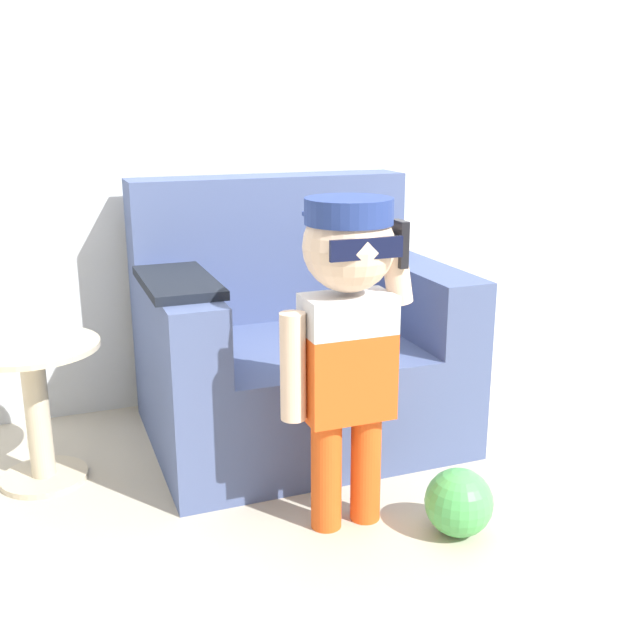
# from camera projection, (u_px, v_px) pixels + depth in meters

# --- Properties ---
(ground_plane) EXTENTS (10.00, 10.00, 0.00)m
(ground_plane) POSITION_uv_depth(u_px,v_px,m) (366.00, 450.00, 2.76)
(ground_plane) COLOR #BCB29E
(wall_back) EXTENTS (10.00, 0.05, 2.60)m
(wall_back) POSITION_uv_depth(u_px,v_px,m) (295.00, 86.00, 3.07)
(wall_back) COLOR silver
(wall_back) RESTS_ON ground_plane
(armchair) EXTENTS (1.12, 0.89, 0.96)m
(armchair) POSITION_uv_depth(u_px,v_px,m) (293.00, 346.00, 2.85)
(armchair) COLOR #475684
(armchair) RESTS_ON ground_plane
(person_child) EXTENTS (0.40, 0.30, 0.98)m
(person_child) POSITION_uv_depth(u_px,v_px,m) (347.00, 315.00, 2.10)
(person_child) COLOR #E05119
(person_child) RESTS_ON ground_plane
(side_table) EXTENTS (0.44, 0.44, 0.48)m
(side_table) POSITION_uv_depth(u_px,v_px,m) (36.00, 399.00, 2.46)
(side_table) COLOR beige
(side_table) RESTS_ON ground_plane
(toy_ball) EXTENTS (0.20, 0.20, 0.20)m
(toy_ball) POSITION_uv_depth(u_px,v_px,m) (459.00, 502.00, 2.19)
(toy_ball) COLOR #4CB256
(toy_ball) RESTS_ON ground_plane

